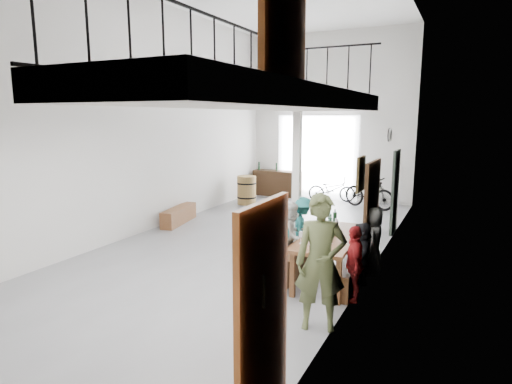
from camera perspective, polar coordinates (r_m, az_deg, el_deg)
The scene contains 24 objects.
floor at distance 9.46m, azimuth -1.17°, elevation -7.04°, with size 12.00×12.00×0.00m, color slate.
room_walls at distance 9.07m, azimuth -1.26°, elevation 14.95°, with size 12.00×12.00×12.00m.
gateway_portal at distance 14.75m, azimuth 8.12°, elevation 4.61°, with size 2.80×0.08×2.80m, color white.
right_wall_decor at distance 6.41m, azimuth 12.65°, elevation 0.46°, with size 0.07×8.28×5.07m.
balcony at distance 5.36m, azimuth 2.17°, elevation 11.96°, with size 1.52×5.62×4.00m.
tasting_table at distance 7.39m, azimuth 9.77°, elevation -6.41°, with size 0.97×2.13×0.79m.
bench_inner at distance 7.77m, azimuth 5.10°, elevation -9.17°, with size 0.32×2.00×0.46m, color brown.
bench_wall at distance 7.52m, azimuth 12.55°, elevation -10.22°, with size 0.24×1.81×0.42m, color brown.
tableware at distance 7.35m, azimuth 9.21°, elevation -4.67°, with size 0.50×1.44×0.35m.
side_bench at distance 11.44m, azimuth -10.25°, elevation -3.07°, with size 0.33×1.51×0.43m, color brown.
oak_barrel at distance 13.66m, azimuth -1.26°, elevation 0.27°, with size 0.62×0.62×0.91m.
serving_counter at distance 15.08m, azimuth 2.81°, elevation 1.17°, with size 1.69×0.47×0.89m, color #331E10.
counter_bottles at distance 14.97m, azimuth 2.78°, elevation 3.37°, with size 1.45×0.09×0.28m.
guest_left_a at distance 6.91m, azimuth 1.74°, elevation -7.75°, with size 0.65×0.43×1.34m, color silver.
guest_left_b at distance 7.49m, azimuth 3.17°, elevation -6.75°, with size 0.45×0.30×1.24m, color teal.
guest_left_c at distance 8.01m, azimuth 4.87°, elevation -5.69°, with size 0.60×0.46×1.23m, color silver.
guest_left_d at distance 8.39m, azimuth 6.16°, elevation -4.88°, with size 0.81×0.47×1.26m, color teal.
guest_right_a at distance 6.70m, azimuth 12.95°, elevation -9.30°, with size 0.69×0.29×1.18m, color red.
guest_right_b at distance 7.46m, azimuth 13.89°, elevation -7.86°, with size 0.97×0.31×1.05m, color black.
guest_right_c at distance 7.89m, azimuth 15.26°, elevation -6.32°, with size 0.59×0.39×1.21m, color silver.
host_standing at distance 5.69m, azimuth 8.62°, elevation -9.29°, with size 0.66×0.44×1.82m, color #4B522E.
potted_plant at distance 8.81m, azimuth 13.93°, elevation -7.37°, with size 0.33×0.29×0.37m, color #1B4E1C.
bicycle_near at distance 14.32m, azimuth 10.07°, elevation 0.36°, with size 0.53×1.53×0.80m, color black.
bicycle_far at distance 13.44m, azimuth 14.85°, elevation -0.01°, with size 0.48×1.68×1.01m, color black.
Camera 1 is at (4.17, -8.02, 2.79)m, focal length 30.00 mm.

